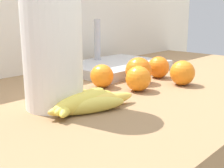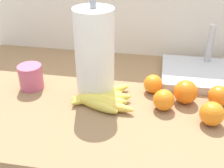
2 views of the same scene
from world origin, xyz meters
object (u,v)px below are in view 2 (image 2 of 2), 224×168
Objects in this scene: orange_back_left at (212,114)px; orange_front at (153,84)px; banana_bunch at (100,100)px; orange_far_right at (186,91)px; paper_towel_roll at (95,54)px; sink_basin at (209,74)px; orange_right at (164,100)px; mug at (31,77)px; orange_back_right at (219,96)px.

orange_back_left reaches higher than orange_front.
orange_front is (0.17, 0.11, 0.01)m from banana_bunch.
orange_far_right is 0.32m from paper_towel_roll.
paper_towel_roll is 0.93× the size of sink_basin.
orange_right is 0.87× the size of orange_far_right.
sink_basin is (0.37, 0.25, 0.00)m from banana_bunch.
orange_front is (-0.11, 0.04, -0.01)m from orange_far_right.
sink_basin is (0.17, 0.24, -0.02)m from orange_right.
sink_basin is (0.10, 0.18, -0.02)m from orange_far_right.
paper_towel_roll is at bearing -155.24° from sink_basin.
orange_front is 0.20× the size of paper_towel_roll.
orange_right is 0.78× the size of mug.
sink_basin reaches higher than banana_bunch.
orange_front is 0.22m from orange_back_right.
orange_right is 0.19× the size of sink_basin.
sink_basin is at bearing 34.16° from orange_front.
orange_far_right is 0.21m from sink_basin.
sink_basin is at bearing 84.30° from orange_back_left.
orange_back_right is at bearing 71.58° from orange_back_left.
sink_basin is (0.40, 0.18, -0.13)m from paper_towel_roll.
banana_bunch is 0.21m from orange_right.
orange_right is at bearing -6.15° from mug.
banana_bunch is 3.18× the size of orange_right.
banana_bunch is 0.66× the size of paper_towel_roll.
orange_back_left is 1.04× the size of orange_back_right.
orange_back_left is 0.22× the size of paper_towel_roll.
sink_basin reaches higher than orange_back_right.
orange_far_right is (0.27, 0.07, 0.02)m from banana_bunch.
banana_bunch is at bearing -177.32° from orange_right.
banana_bunch is 0.27m from mug.
sink_basin reaches higher than orange_back_left.
orange_far_right is at bearing 0.61° from mug.
banana_bunch is 0.20m from orange_front.
paper_towel_roll is at bearing 0.77° from mug.
orange_back_right is 0.79× the size of mug.
orange_front is at bearing 167.85° from orange_back_right.
orange_far_right is (0.07, 0.06, 0.01)m from orange_right.
paper_towel_roll reaches higher than mug.
paper_towel_roll is at bearing 179.86° from orange_back_right.
orange_back_right reaches higher than orange_right.
orange_front is at bearing 139.77° from orange_back_left.
banana_bunch is at bearing -12.81° from mug.
orange_back_right is at bearing 9.33° from banana_bunch.
mug reaches higher than orange_back_right.
orange_back_left reaches higher than banana_bunch.
orange_right is 0.98× the size of orange_back_right.
mug is (-0.61, 0.10, 0.01)m from orange_back_left.
banana_bunch is 0.38m from orange_back_right.
sink_basin is at bearing 61.47° from orange_far_right.
orange_back_right is at bearing 0.20° from mug.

